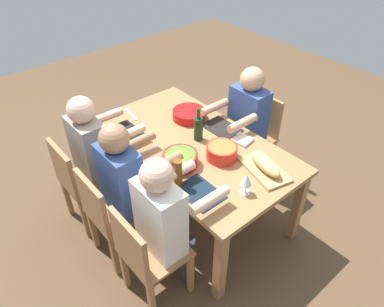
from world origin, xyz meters
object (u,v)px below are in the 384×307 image
(wine_bottle, at_px, (198,128))
(wine_glass, at_px, (246,180))
(serving_bowl_pasta, at_px, (189,114))
(beer_bottle, at_px, (178,173))
(chair_far_center, at_px, (256,132))
(diner_far_center, at_px, (245,120))
(cutting_board, at_px, (264,169))
(bread_loaf, at_px, (265,164))
(chair_near_center, at_px, (108,212))
(serving_bowl_fruit, at_px, (222,151))
(diner_near_center, at_px, (126,180))
(diner_near_right, at_px, (166,218))
(chair_near_right, at_px, (145,254))
(napkin_stack, at_px, (242,140))
(dining_table, at_px, (192,151))
(serving_bowl_salad, at_px, (180,159))
(diner_near_left, at_px, (95,150))
(chair_near_left, at_px, (79,179))

(wine_bottle, bearing_deg, wine_glass, -14.05)
(serving_bowl_pasta, height_order, beer_bottle, beer_bottle)
(chair_far_center, bearing_deg, diner_far_center, -90.00)
(cutting_board, height_order, bread_loaf, bread_loaf)
(chair_near_center, distance_m, serving_bowl_fruit, 0.97)
(diner_near_center, relative_size, bread_loaf, 3.75)
(diner_near_right, height_order, cutting_board, diner_near_right)
(diner_near_right, relative_size, serving_bowl_pasta, 4.12)
(chair_near_right, xyz_separation_m, bread_loaf, (0.13, 1.00, 0.32))
(diner_near_center, bearing_deg, chair_far_center, 90.00)
(diner_near_right, xyz_separation_m, cutting_board, (0.13, 0.82, 0.05))
(chair_far_center, relative_size, napkin_stack, 6.07)
(dining_table, relative_size, serving_bowl_salad, 6.66)
(bread_loaf, bearing_deg, serving_bowl_salad, -136.72)
(serving_bowl_fruit, relative_size, napkin_stack, 1.70)
(diner_near_left, bearing_deg, chair_near_right, -10.83)
(wine_bottle, xyz_separation_m, napkin_stack, (0.26, 0.26, -0.10))
(chair_near_left, distance_m, diner_near_right, 1.00)
(wine_glass, bearing_deg, napkin_stack, 135.00)
(diner_far_center, distance_m, chair_near_center, 1.47)
(dining_table, xyz_separation_m, beer_bottle, (0.32, -0.40, 0.19))
(chair_near_right, xyz_separation_m, beer_bottle, (-0.16, 0.42, 0.37))
(dining_table, bearing_deg, beer_bottle, -51.00)
(dining_table, height_order, wine_glass, wine_glass)
(diner_near_right, relative_size, serving_bowl_fruit, 5.04)
(diner_near_center, height_order, wine_glass, diner_near_center)
(chair_near_left, distance_m, chair_near_center, 0.48)
(wine_bottle, bearing_deg, serving_bowl_pasta, 153.47)
(wine_glass, bearing_deg, chair_near_center, -133.45)
(diner_far_center, xyz_separation_m, wine_glass, (0.68, -0.73, 0.16))
(chair_near_center, height_order, serving_bowl_salad, chair_near_center)
(chair_near_center, relative_size, wine_glass, 5.12)
(serving_bowl_salad, bearing_deg, bread_loaf, 43.28)
(dining_table, xyz_separation_m, diner_near_center, (0.00, -0.63, 0.04))
(dining_table, distance_m, diner_near_center, 0.63)
(serving_bowl_salad, height_order, napkin_stack, serving_bowl_salad)
(wine_glass, distance_m, napkin_stack, 0.62)
(bread_loaf, relative_size, beer_bottle, 1.45)
(serving_bowl_fruit, relative_size, bread_loaf, 0.74)
(dining_table, bearing_deg, chair_near_right, -59.57)
(wine_bottle, bearing_deg, beer_bottle, -54.97)
(chair_near_left, bearing_deg, beer_bottle, 27.42)
(chair_near_center, xyz_separation_m, wine_glass, (0.68, 0.72, 0.37))
(serving_bowl_pasta, bearing_deg, wine_glass, -18.01)
(diner_far_center, height_order, cutting_board, diner_far_center)
(wine_glass, bearing_deg, serving_bowl_salad, -164.37)
(chair_near_left, distance_m, serving_bowl_salad, 0.91)
(diner_near_center, height_order, serving_bowl_salad, diner_near_center)
(chair_near_left, xyz_separation_m, chair_near_right, (0.96, 0.00, 0.00))
(serving_bowl_pasta, bearing_deg, serving_bowl_salad, -45.57)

